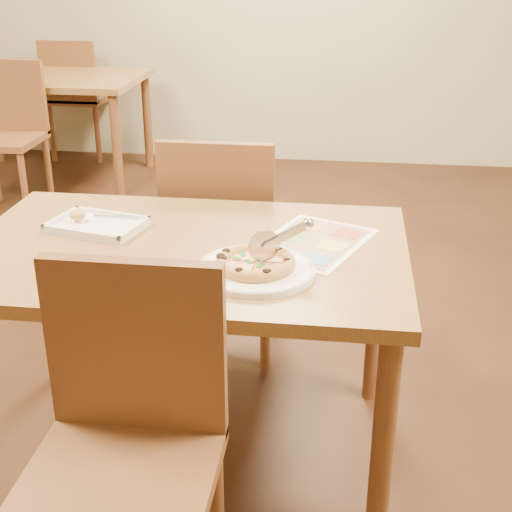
# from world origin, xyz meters

# --- Properties ---
(room) EXTENTS (7.00, 7.00, 7.00)m
(room) POSITION_xyz_m (0.00, 0.00, 1.35)
(room) COLOR #341C0E
(room) RESTS_ON ground
(dining_table) EXTENTS (1.30, 0.85, 0.72)m
(dining_table) POSITION_xyz_m (0.00, 0.00, 0.63)
(dining_table) COLOR brown
(dining_table) RESTS_ON ground
(chair_near) EXTENTS (0.42, 0.42, 0.47)m
(chair_near) POSITION_xyz_m (0.00, -0.60, 0.57)
(chair_near) COLOR brown
(chair_near) RESTS_ON ground
(chair_far) EXTENTS (0.42, 0.42, 0.47)m
(chair_far) POSITION_xyz_m (-0.00, 0.60, 0.57)
(chair_far) COLOR brown
(chair_far) RESTS_ON ground
(bg_table) EXTENTS (1.30, 0.85, 0.72)m
(bg_table) POSITION_xyz_m (-1.60, 2.80, 0.63)
(bg_table) COLOR brown
(bg_table) RESTS_ON ground
(bg_chair_near) EXTENTS (0.42, 0.42, 0.47)m
(bg_chair_near) POSITION_xyz_m (-1.60, 2.20, 0.57)
(bg_chair_near) COLOR brown
(bg_chair_near) RESTS_ON ground
(bg_chair_far) EXTENTS (0.42, 0.42, 0.47)m
(bg_chair_far) POSITION_xyz_m (-1.60, 3.30, 0.57)
(bg_chair_far) COLOR brown
(bg_chair_far) RESTS_ON ground
(plate) EXTENTS (0.40, 0.40, 0.02)m
(plate) POSITION_xyz_m (0.23, -0.16, 0.73)
(plate) COLOR white
(plate) RESTS_ON dining_table
(pizza) EXTENTS (0.22, 0.22, 0.03)m
(pizza) POSITION_xyz_m (0.23, -0.15, 0.75)
(pizza) COLOR #E2904D
(pizza) RESTS_ON plate
(pizza_cutter) EXTENTS (0.16, 0.09, 0.10)m
(pizza_cutter) POSITION_xyz_m (0.29, -0.13, 0.81)
(pizza_cutter) COLOR silver
(pizza_cutter) RESTS_ON pizza
(appetizer_tray) EXTENTS (0.32, 0.25, 0.05)m
(appetizer_tray) POSITION_xyz_m (-0.30, 0.10, 0.73)
(appetizer_tray) COLOR silver
(appetizer_tray) RESTS_ON dining_table
(menu) EXTENTS (0.40, 0.46, 0.00)m
(menu) POSITION_xyz_m (0.37, 0.08, 0.72)
(menu) COLOR white
(menu) RESTS_ON dining_table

